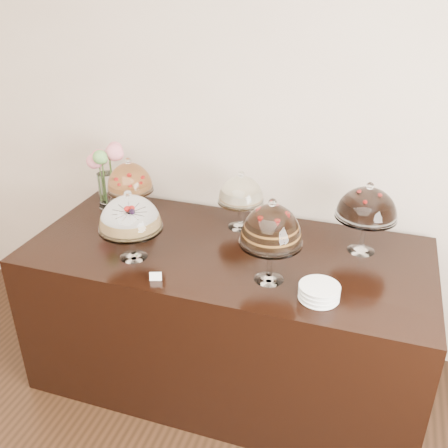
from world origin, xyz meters
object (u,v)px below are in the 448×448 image
(display_counter, at_px, (227,315))
(cake_stand_fruit_tart, at_px, (130,179))
(cake_stand_sugar_sponge, at_px, (130,216))
(cake_stand_choco_layer, at_px, (271,228))
(flower_vase, at_px, (106,168))
(cake_stand_dark_choco, at_px, (367,206))
(plate_stack, at_px, (319,292))
(cake_stand_cheesecake, at_px, (241,192))

(display_counter, xyz_separation_m, cake_stand_fruit_tart, (-0.71, 0.25, 0.67))
(display_counter, bearing_deg, cake_stand_sugar_sponge, -152.62)
(cake_stand_choco_layer, xyz_separation_m, cake_stand_fruit_tart, (-1.00, 0.47, -0.06))
(cake_stand_fruit_tart, bearing_deg, cake_stand_sugar_sponge, -61.82)
(flower_vase, bearing_deg, display_counter, -18.42)
(cake_stand_dark_choco, height_order, cake_stand_fruit_tart, cake_stand_dark_choco)
(display_counter, relative_size, cake_stand_sugar_sponge, 5.71)
(display_counter, height_order, flower_vase, flower_vase)
(cake_stand_sugar_sponge, height_order, cake_stand_choco_layer, cake_stand_choco_layer)
(cake_stand_sugar_sponge, bearing_deg, plate_stack, -4.19)
(cake_stand_sugar_sponge, bearing_deg, cake_stand_dark_choco, 21.38)
(display_counter, xyz_separation_m, cake_stand_dark_choco, (0.70, 0.22, 0.72))
(cake_stand_cheesecake, relative_size, plate_stack, 1.91)
(cake_stand_choco_layer, bearing_deg, cake_stand_cheesecake, 120.70)
(plate_stack, bearing_deg, cake_stand_cheesecake, 133.36)
(display_counter, distance_m, cake_stand_dark_choco, 1.03)
(display_counter, xyz_separation_m, cake_stand_cheesecake, (-0.01, 0.28, 0.67))
(cake_stand_dark_choco, bearing_deg, cake_stand_fruit_tart, 178.52)
(cake_stand_cheesecake, distance_m, flower_vase, 0.89)
(cake_stand_choco_layer, relative_size, plate_stack, 2.36)
(cake_stand_choco_layer, bearing_deg, plate_stack, -19.04)
(cake_stand_dark_choco, xyz_separation_m, cake_stand_fruit_tart, (-1.41, 0.04, -0.05))
(cake_stand_choco_layer, distance_m, plate_stack, 0.37)
(display_counter, bearing_deg, cake_stand_choco_layer, -36.73)
(display_counter, distance_m, flower_vase, 1.18)
(cake_stand_sugar_sponge, distance_m, cake_stand_fruit_tart, 0.55)
(cake_stand_cheesecake, bearing_deg, plate_stack, -46.64)
(cake_stand_sugar_sponge, xyz_separation_m, plate_stack, (1.00, -0.07, -0.21))
(cake_stand_sugar_sponge, bearing_deg, flower_vase, 130.01)
(display_counter, bearing_deg, cake_stand_dark_choco, 17.24)
(flower_vase, bearing_deg, cake_stand_fruit_tart, -13.44)
(cake_stand_sugar_sponge, height_order, flower_vase, flower_vase)
(plate_stack, bearing_deg, cake_stand_sugar_sponge, 175.81)
(cake_stand_choco_layer, distance_m, cake_stand_fruit_tart, 1.11)
(cake_stand_fruit_tart, bearing_deg, cake_stand_dark_choco, -1.48)
(display_counter, height_order, cake_stand_dark_choco, cake_stand_dark_choco)
(cake_stand_fruit_tart, distance_m, plate_stack, 1.39)
(cake_stand_dark_choco, relative_size, cake_stand_fruit_tart, 1.11)
(plate_stack, bearing_deg, cake_stand_choco_layer, 160.96)
(display_counter, bearing_deg, cake_stand_fruit_tart, 160.32)
(cake_stand_sugar_sponge, xyz_separation_m, cake_stand_dark_choco, (1.15, 0.45, 0.03))
(cake_stand_fruit_tart, height_order, flower_vase, flower_vase)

